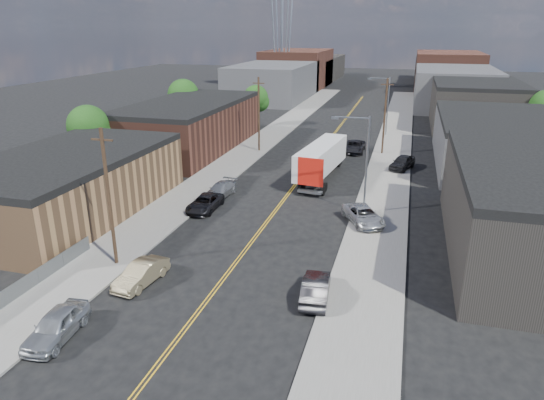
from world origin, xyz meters
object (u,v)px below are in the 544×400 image
Objects in this scene: car_left_c at (205,203)px; car_right_oncoming at (316,288)px; car_left_d at (221,190)px; car_left_a at (56,325)px; car_right_lot_c at (402,162)px; semi_truck at (324,156)px; car_left_b at (141,274)px; car_ahead_truck at (355,147)px; car_right_lot_a at (363,215)px.

car_right_oncoming is at bearing -44.75° from car_left_c.
car_right_oncoming is at bearing -45.96° from car_left_d.
car_right_oncoming is (12.95, 7.86, -0.03)m from car_left_a.
semi_truck is at bearing -131.21° from car_right_lot_c.
car_left_a reaches higher than car_left_b.
car_ahead_truck is at bearing 86.26° from semi_truck.
car_ahead_truck reaches higher than car_right_oncoming.
semi_truck reaches higher than car_left_d.
car_right_oncoming is 38.86m from car_ahead_truck.
car_left_a reaches higher than car_left_d.
semi_truck is at bearing -100.10° from car_ahead_truck.
car_right_lot_c is 0.85× the size of car_ahead_truck.
car_left_c is 18.14m from car_right_oncoming.
car_right_oncoming is 0.90× the size of car_right_lot_a.
car_left_c is 25.66m from car_right_lot_c.
car_right_lot_c is (16.00, 32.81, 0.22)m from car_left_b.
car_left_a is at bearing 25.71° from car_right_oncoming.
car_left_c is at bearing -115.66° from semi_truck.
car_left_d is 22.85m from car_right_lot_c.
car_ahead_truck is (10.90, 26.11, 0.08)m from car_left_c.
car_right_lot_c reaches higher than car_ahead_truck.
car_left_c is (-8.72, -13.91, -1.61)m from semi_truck.
car_ahead_truck is at bearing 70.02° from car_left_d.
car_left_c is (0.00, 20.56, -0.10)m from car_left_a.
car_right_lot_a is (1.65, 13.14, 0.10)m from car_right_oncoming.
car_left_d is 15.04m from car_right_lot_a.
car_right_lot_c reaches higher than car_right_oncoming.
car_left_b is at bearing 0.68° from car_right_oncoming.
car_right_oncoming is at bearing -125.77° from car_right_lot_a.
semi_truck reaches higher than car_left_a.
car_left_a is 0.84× the size of car_ahead_truck.
semi_truck reaches higher than car_ahead_truck.
car_left_a is 47.92m from car_ahead_truck.
car_right_lot_a is 1.08× the size of car_right_lot_c.
car_ahead_truck is (9.50, 40.06, 0.04)m from car_left_b.
car_right_lot_a is 0.92× the size of car_ahead_truck.
car_right_lot_a is (13.20, 14.40, 0.13)m from car_left_b.
car_right_oncoming is (12.95, -16.74, 0.07)m from car_left_d.
car_left_c is 14.61m from car_right_lot_a.
semi_truck is at bearing 82.59° from car_left_b.
car_ahead_truck is at bearing -92.53° from car_right_oncoming.
semi_truck is 3.38× the size of car_right_oncoming.
semi_truck is 26.99m from car_right_oncoming.
car_ahead_truck reaches higher than car_left_b.
car_right_lot_a is (5.88, -13.47, -1.43)m from semi_truck.
car_left_c is 1.07× the size of car_right_oncoming.
semi_truck is 2.80× the size of car_ahead_truck.
car_right_lot_c is (17.40, 14.81, 0.27)m from car_left_d.
car_right_oncoming is at bearing -86.93° from car_ahead_truck.
car_left_c is at bearing -49.98° from car_right_oncoming.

